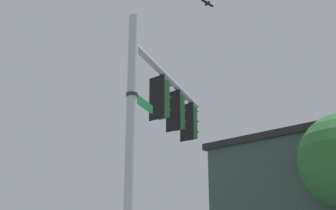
% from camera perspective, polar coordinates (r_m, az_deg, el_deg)
% --- Properties ---
extents(signal_pole, '(0.24, 0.24, 7.36)m').
position_cam_1_polar(signal_pole, '(9.92, -4.88, -7.59)').
color(signal_pole, '#ADB2B7').
rests_on(signal_pole, ground).
extents(mast_arm, '(2.00, 4.85, 0.18)m').
position_cam_1_polar(mast_arm, '(12.99, 0.29, 3.12)').
color(mast_arm, '#ADB2B7').
extents(traffic_light_nearest_pole, '(0.54, 0.49, 1.31)m').
position_cam_1_polar(traffic_light_nearest_pole, '(12.10, -0.83, 0.77)').
color(traffic_light_nearest_pole, black).
extents(traffic_light_mid_inner, '(0.54, 0.49, 1.31)m').
position_cam_1_polar(traffic_light_mid_inner, '(13.24, 1.19, -0.91)').
color(traffic_light_mid_inner, black).
extents(traffic_light_mid_outer, '(0.54, 0.49, 1.31)m').
position_cam_1_polar(traffic_light_mid_outer, '(14.41, 2.89, -2.32)').
color(traffic_light_mid_outer, black).
extents(street_name_sign, '(0.59, 1.29, 0.22)m').
position_cam_1_polar(street_name_sign, '(10.66, -3.78, 0.66)').
color(street_name_sign, '#147238').
extents(bird_flying, '(0.29, 0.43, 0.14)m').
position_cam_1_polar(bird_flying, '(14.25, 5.05, 12.82)').
color(bird_flying, black).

